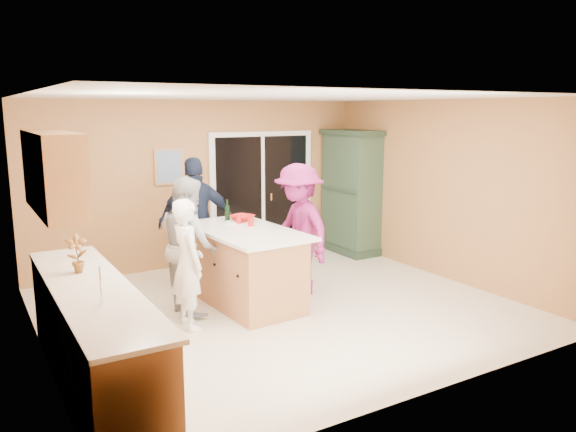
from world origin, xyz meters
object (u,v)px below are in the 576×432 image
woman_navy (196,221)px  woman_magenta (299,230)px  green_hutch (351,193)px  woman_grey (189,245)px  woman_white (188,264)px  kitchen_island (245,269)px

woman_navy → woman_magenta: 1.51m
green_hutch → woman_navy: bearing=-172.9°
green_hutch → woman_magenta: 2.51m
green_hutch → woman_grey: 3.76m
woman_white → woman_magenta: size_ratio=0.85×
woman_white → woman_magenta: woman_magenta is taller
kitchen_island → woman_grey: (-0.70, 0.11, 0.38)m
kitchen_island → woman_white: woman_white is taller
woman_navy → woman_magenta: (0.99, -1.13, -0.02)m
kitchen_island → woman_magenta: (0.79, -0.01, 0.42)m
woman_navy → woman_white: bearing=74.7°
green_hutch → woman_magenta: bearing=-143.0°
green_hutch → woman_navy: size_ratio=1.17×
kitchen_island → green_hutch: size_ratio=0.90×
green_hutch → woman_magenta: size_ratio=1.20×
woman_white → kitchen_island: bearing=-67.4°
woman_white → woman_grey: (0.21, 0.50, 0.09)m
green_hutch → woman_grey: size_ratio=1.27×
woman_white → woman_magenta: (1.70, 0.38, 0.14)m
woman_white → woman_navy: woman_navy is taller
woman_navy → woman_grey: bearing=73.6°
woman_white → woman_navy: bearing=-25.5°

